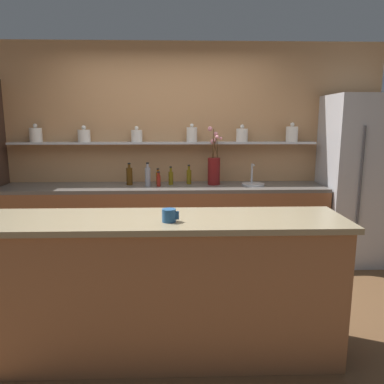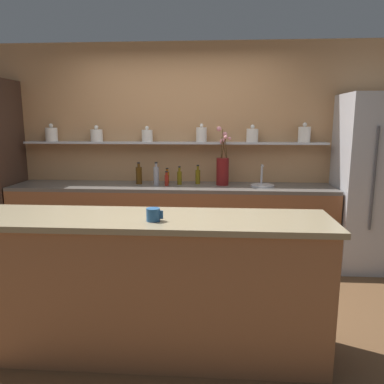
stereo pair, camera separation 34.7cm
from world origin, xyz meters
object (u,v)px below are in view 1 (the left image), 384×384
(bottle_spirit_3, at_px, (129,176))
(coffee_mug, at_px, (169,215))
(sink_fixture, at_px, (253,183))
(bottle_oil_2, at_px, (189,176))
(bottle_oil_0, at_px, (171,178))
(bottle_spirit_5, at_px, (148,176))
(bottle_sauce_4, at_px, (158,177))
(flower_vase, at_px, (214,167))
(refrigerator, at_px, (357,180))
(bottle_sauce_1, at_px, (159,180))

(bottle_spirit_3, bearing_deg, coffee_mug, -75.48)
(sink_fixture, xyz_separation_m, bottle_oil_2, (-0.76, 0.11, 0.07))
(bottle_spirit_3, bearing_deg, bottle_oil_2, 3.94)
(bottle_spirit_3, bearing_deg, bottle_oil_0, -0.53)
(bottle_oil_2, relative_size, bottle_spirit_5, 0.84)
(bottle_spirit_5, bearing_deg, bottle_oil_0, 15.34)
(bottle_oil_0, bearing_deg, bottle_spirit_3, 179.47)
(bottle_oil_0, distance_m, bottle_spirit_3, 0.49)
(bottle_sauce_4, height_order, coffee_mug, bottle_sauce_4)
(flower_vase, height_order, sink_fixture, flower_vase)
(bottle_spirit_5, bearing_deg, bottle_oil_2, 14.67)
(flower_vase, height_order, bottle_oil_2, flower_vase)
(sink_fixture, xyz_separation_m, bottle_sauce_4, (-1.13, 0.13, 0.06))
(refrigerator, relative_size, sink_fixture, 7.24)
(sink_fixture, distance_m, coffee_mug, 2.19)
(flower_vase, bearing_deg, bottle_spirit_3, -180.00)
(sink_fixture, xyz_separation_m, bottle_oil_0, (-0.98, 0.06, 0.06))
(bottle_oil_2, relative_size, bottle_spirit_3, 0.88)
(bottle_oil_0, distance_m, bottle_oil_2, 0.22)
(bottle_oil_0, xyz_separation_m, bottle_spirit_3, (-0.49, 0.00, 0.02))
(refrigerator, xyz_separation_m, bottle_spirit_3, (-2.69, 0.11, 0.05))
(sink_fixture, relative_size, bottle_oil_0, 1.24)
(flower_vase, height_order, bottle_spirit_5, flower_vase)
(bottle_spirit_3, height_order, bottle_spirit_5, bottle_spirit_5)
(refrigerator, xyz_separation_m, bottle_sauce_1, (-2.34, 0.00, 0.01))
(flower_vase, xyz_separation_m, sink_fixture, (0.46, -0.06, -0.18))
(bottle_sauce_1, bearing_deg, coffee_mug, -84.75)
(bottle_oil_0, bearing_deg, bottle_sauce_1, -143.51)
(sink_fixture, distance_m, bottle_sauce_4, 1.14)
(sink_fixture, xyz_separation_m, bottle_sauce_1, (-1.12, -0.05, 0.05))
(bottle_spirit_5, bearing_deg, sink_fixture, 0.79)
(bottle_oil_2, bearing_deg, bottle_sauce_1, -156.23)
(refrigerator, relative_size, bottle_sauce_1, 11.27)
(bottle_sauce_4, bearing_deg, bottle_spirit_5, -127.91)
(sink_fixture, bearing_deg, coffee_mug, -115.40)
(refrigerator, relative_size, bottle_spirit_5, 7.15)
(bottle_spirit_3, relative_size, coffee_mug, 2.36)
(bottle_oil_2, xyz_separation_m, coffee_mug, (-0.18, -2.09, 0.05))
(bottle_oil_0, distance_m, bottle_sauce_4, 0.17)
(bottle_oil_2, bearing_deg, bottle_oil_0, -166.16)
(bottle_spirit_3, distance_m, bottle_spirit_5, 0.24)
(flower_vase, height_order, bottle_sauce_1, flower_vase)
(bottle_sauce_4, relative_size, bottle_spirit_5, 0.69)
(sink_fixture, xyz_separation_m, coffee_mug, (-0.94, -1.98, 0.12))
(bottle_spirit_3, bearing_deg, flower_vase, 0.00)
(refrigerator, relative_size, bottle_oil_2, 8.48)
(bottle_spirit_3, distance_m, coffee_mug, 2.11)
(bottle_oil_0, xyz_separation_m, coffee_mug, (0.04, -2.03, 0.06))
(refrigerator, height_order, bottle_oil_0, refrigerator)
(refrigerator, xyz_separation_m, bottle_sauce_4, (-2.36, 0.17, 0.02))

